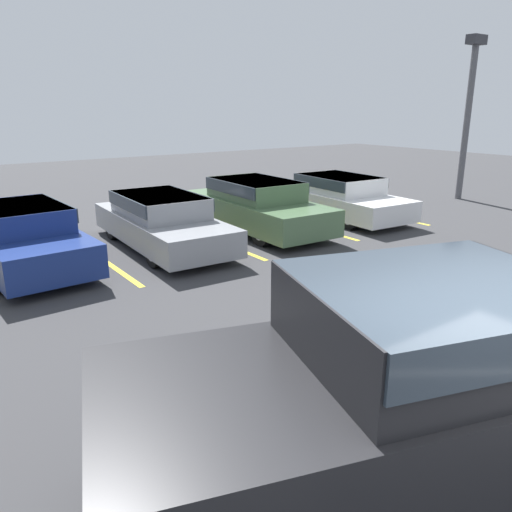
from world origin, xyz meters
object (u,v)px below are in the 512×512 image
parked_sedan_d (257,204)px  parked_sedan_b (23,235)px  parked_sedan_e (340,195)px  light_post (469,105)px  pickup_truck (462,378)px  parked_sedan_c (161,219)px

parked_sedan_d → parked_sedan_b: bearing=-89.6°
parked_sedan_e → light_post: size_ratio=0.84×
parked_sedan_b → light_post: (14.15, -0.50, 2.51)m
pickup_truck → parked_sedan_d: bearing=82.2°
pickup_truck → light_post: (12.38, 8.00, 2.27)m
parked_sedan_e → parked_sedan_b: bearing=-88.4°
parked_sedan_c → pickup_truck: bearing=-5.3°
pickup_truck → light_post: bearing=49.9°
parked_sedan_e → parked_sedan_c: bearing=-87.4°
parked_sedan_e → light_post: (5.63, -0.22, 2.53)m
parked_sedan_b → parked_sedan_e: parked_sedan_b is taller
parked_sedan_b → light_post: light_post is taller
parked_sedan_d → parked_sedan_e: (2.89, -0.12, -0.05)m
parked_sedan_d → parked_sedan_e: bearing=89.5°
light_post → pickup_truck: bearing=-147.1°
parked_sedan_c → light_post: (11.25, -0.31, 2.53)m
pickup_truck → parked_sedan_c: 8.39m
parked_sedan_b → parked_sedan_e: bearing=85.6°
pickup_truck → parked_sedan_b: pickup_truck is taller
parked_sedan_d → light_post: size_ratio=0.88×
parked_sedan_d → light_post: 8.88m
parked_sedan_b → light_post: bearing=85.4°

